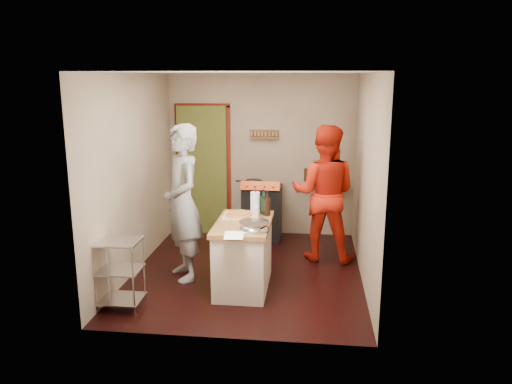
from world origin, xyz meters
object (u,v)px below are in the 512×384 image
stove (262,212)px  person_red (324,193)px  island (244,253)px  person_stripe (183,203)px  wire_shelving (120,271)px

stove → person_red: (0.95, -0.78, 0.51)m
island → stove: bearing=89.2°
stove → person_stripe: size_ratio=0.50×
person_stripe → person_red: size_ratio=1.04×
wire_shelving → island: (1.30, 0.71, 0.01)m
island → person_stripe: 1.00m
island → person_stripe: person_stripe is taller
stove → wire_shelving: size_ratio=1.26×
wire_shelving → person_red: size_ratio=0.42×
wire_shelving → island: size_ratio=0.64×
stove → wire_shelving: bearing=-116.9°
stove → island: 1.91m
island → person_red: 1.58m
stove → island: (-0.03, -1.91, 0.00)m
island → person_red: size_ratio=0.65×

